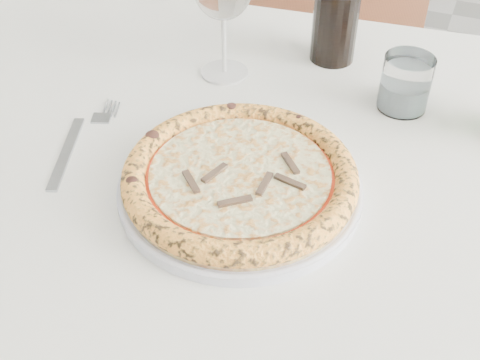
{
  "coord_description": "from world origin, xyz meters",
  "views": [
    {
      "loc": [
        0.36,
        -0.78,
        1.25
      ],
      "look_at": [
        0.15,
        -0.27,
        0.78
      ],
      "focal_mm": 45.0,
      "sensor_mm": 36.0,
      "label": 1
    }
  ],
  "objects_px": {
    "chair_far": "(336,37)",
    "tumbler": "(405,87)",
    "plate": "(240,187)",
    "dining_table": "(266,197)",
    "pizza": "(240,176)"
  },
  "relations": [
    {
      "from": "chair_far",
      "to": "pizza",
      "type": "relative_size",
      "value": 3.27
    },
    {
      "from": "plate",
      "to": "pizza",
      "type": "distance_m",
      "value": 0.02
    },
    {
      "from": "pizza",
      "to": "tumbler",
      "type": "xyz_separation_m",
      "value": [
        0.15,
        0.26,
        0.01
      ]
    },
    {
      "from": "chair_far",
      "to": "tumbler",
      "type": "bearing_deg",
      "value": -68.1
    },
    {
      "from": "dining_table",
      "to": "tumbler",
      "type": "relative_size",
      "value": 18.22
    },
    {
      "from": "chair_far",
      "to": "plate",
      "type": "relative_size",
      "value": 3.13
    },
    {
      "from": "plate",
      "to": "tumbler",
      "type": "relative_size",
      "value": 3.72
    },
    {
      "from": "pizza",
      "to": "plate",
      "type": "bearing_deg",
      "value": 60.0
    },
    {
      "from": "tumbler",
      "to": "dining_table",
      "type": "bearing_deg",
      "value": -132.22
    },
    {
      "from": "plate",
      "to": "pizza",
      "type": "xyz_separation_m",
      "value": [
        -0.0,
        -0.0,
        0.02
      ]
    },
    {
      "from": "dining_table",
      "to": "tumbler",
      "type": "bearing_deg",
      "value": 47.78
    },
    {
      "from": "plate",
      "to": "chair_far",
      "type": "bearing_deg",
      "value": 96.1
    },
    {
      "from": "dining_table",
      "to": "chair_far",
      "type": "bearing_deg",
      "value": 96.91
    },
    {
      "from": "dining_table",
      "to": "chair_far",
      "type": "height_order",
      "value": "chair_far"
    },
    {
      "from": "dining_table",
      "to": "pizza",
      "type": "bearing_deg",
      "value": -90.0
    }
  ]
}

